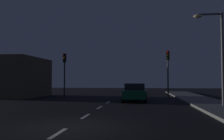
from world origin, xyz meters
TOP-DOWN VIEW (x-y plane):
  - ground_plane at (0.00, 7.00)m, footprint 80.00×80.00m
  - sidewalk_curb_right at (7.50, 7.00)m, footprint 3.00×40.00m
  - lane_stripe_nearest at (0.00, -1.20)m, footprint 0.16×1.60m
  - lane_stripe_second at (0.00, 2.60)m, footprint 0.16×1.60m
  - lane_stripe_third at (0.00, 6.40)m, footprint 0.16×1.60m
  - lane_stripe_fourth at (0.00, 10.20)m, footprint 0.16×1.60m
  - traffic_signal_left at (-5.33, 15.40)m, footprint 0.32×0.38m
  - traffic_signal_right at (5.21, 15.40)m, footprint 0.32×0.38m
  - car_stopped_ahead at (2.12, 11.29)m, footprint 1.95×4.50m
  - street_lamp_right at (7.48, 7.20)m, footprint 1.85×0.36m
  - storefront_left at (-10.10, 15.23)m, footprint 4.19×7.12m

SIDE VIEW (x-z plane):
  - ground_plane at x=0.00m, z-range 0.00..0.00m
  - lane_stripe_nearest at x=0.00m, z-range 0.00..0.01m
  - lane_stripe_second at x=0.00m, z-range 0.00..0.01m
  - lane_stripe_third at x=0.00m, z-range 0.00..0.01m
  - lane_stripe_fourth at x=0.00m, z-range 0.00..0.01m
  - sidewalk_curb_right at x=7.50m, z-range 0.00..0.15m
  - car_stopped_ahead at x=2.12m, z-range 0.02..1.51m
  - storefront_left at x=-10.10m, z-range 0.00..4.12m
  - traffic_signal_left at x=-5.33m, z-range 0.93..5.46m
  - traffic_signal_right at x=5.21m, z-range 0.95..5.59m
  - street_lamp_right at x=7.48m, z-range 0.70..6.79m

